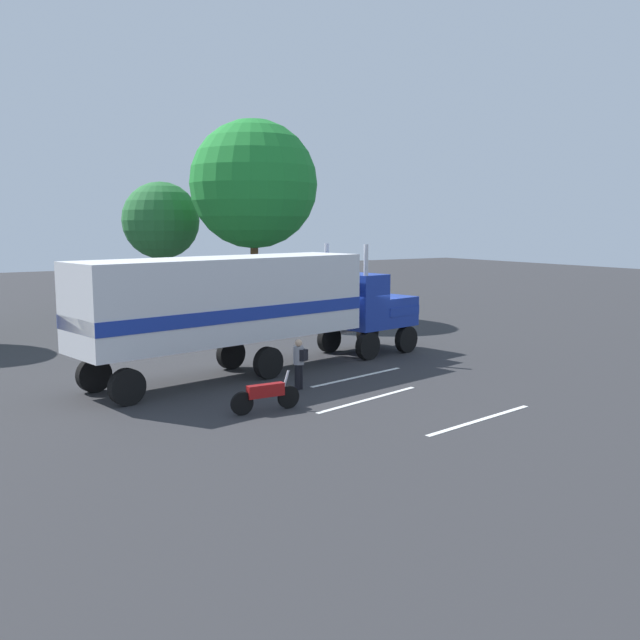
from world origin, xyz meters
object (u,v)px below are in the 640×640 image
Objects in this scene: person_bystander at (299,362)px; motorcycle at (266,395)px; semi_truck at (251,303)px; tree_right at (253,184)px; tree_left at (161,221)px.

person_bystander is 0.77× the size of motorcycle.
tree_right reaches higher than semi_truck.
semi_truck is 5.58m from motorcycle.
tree_left is (3.28, 21.74, 4.57)m from person_bystander.
tree_right is at bearing 63.86° from motorcycle.
semi_truck is 1.31× the size of tree_right.
person_bystander is at bearing 39.63° from motorcycle.
semi_truck is 6.81× the size of motorcycle.
tree_left is at bearing 77.02° from motorcycle.
motorcycle is at bearing -140.37° from person_bystander.
motorcycle is (-1.97, -4.81, -2.04)m from semi_truck.
semi_truck is 1.85× the size of tree_left.
tree_left reaches higher than person_bystander.
motorcycle is 0.19× the size of tree_right.
tree_right is at bearing -59.75° from tree_left.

